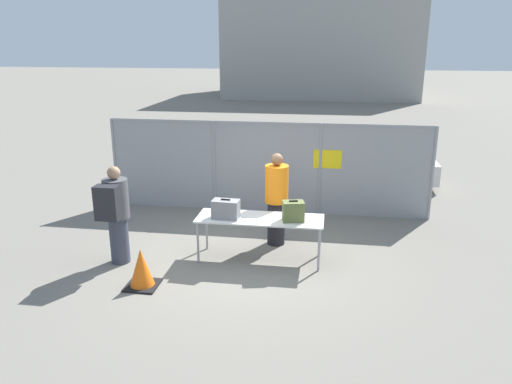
# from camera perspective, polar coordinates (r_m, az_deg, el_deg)

# --- Properties ---
(ground_plane) EXTENTS (120.00, 120.00, 0.00)m
(ground_plane) POSITION_cam_1_polar(r_m,az_deg,el_deg) (8.80, -1.14, -7.87)
(ground_plane) COLOR slate
(fence_section) EXTENTS (7.09, 0.07, 2.02)m
(fence_section) POSITION_cam_1_polar(r_m,az_deg,el_deg) (10.95, 1.25, 3.05)
(fence_section) COLOR gray
(fence_section) RESTS_ON ground_plane
(inspection_table) EXTENTS (2.18, 0.74, 0.77)m
(inspection_table) POSITION_cam_1_polar(r_m,az_deg,el_deg) (8.59, 0.46, -3.30)
(inspection_table) COLOR silver
(inspection_table) RESTS_ON ground_plane
(suitcase_grey) EXTENTS (0.47, 0.29, 0.35)m
(suitcase_grey) POSITION_cam_1_polar(r_m,az_deg,el_deg) (8.51, -3.48, -1.97)
(suitcase_grey) COLOR slate
(suitcase_grey) RESTS_ON inspection_table
(suitcase_olive) EXTENTS (0.40, 0.31, 0.36)m
(suitcase_olive) POSITION_cam_1_polar(r_m,az_deg,el_deg) (8.40, 4.28, -2.21)
(suitcase_olive) COLOR #566033
(suitcase_olive) RESTS_ON inspection_table
(traveler_hooded) EXTENTS (0.42, 0.66, 1.71)m
(traveler_hooded) POSITION_cam_1_polar(r_m,az_deg,el_deg) (8.69, -15.78, -2.19)
(traveler_hooded) COLOR #383D4C
(traveler_hooded) RESTS_ON ground_plane
(security_worker_near) EXTENTS (0.43, 0.43, 1.75)m
(security_worker_near) POSITION_cam_1_polar(r_m,az_deg,el_deg) (9.22, 2.35, -0.70)
(security_worker_near) COLOR black
(security_worker_near) RESTS_ON ground_plane
(utility_trailer) EXTENTS (4.24, 2.37, 0.70)m
(utility_trailer) POSITION_cam_1_polar(r_m,az_deg,el_deg) (13.71, 12.87, 2.70)
(utility_trailer) COLOR silver
(utility_trailer) RESTS_ON ground_plane
(distant_hangar) EXTENTS (12.54, 8.61, 7.13)m
(distant_hangar) POSITION_cam_1_polar(r_m,az_deg,el_deg) (36.07, 7.55, 16.62)
(distant_hangar) COLOR #999993
(distant_hangar) RESTS_ON ground_plane
(traffic_cone) EXTENTS (0.50, 0.50, 0.62)m
(traffic_cone) POSITION_cam_1_polar(r_m,az_deg,el_deg) (8.03, -12.96, -8.58)
(traffic_cone) COLOR black
(traffic_cone) RESTS_ON ground_plane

